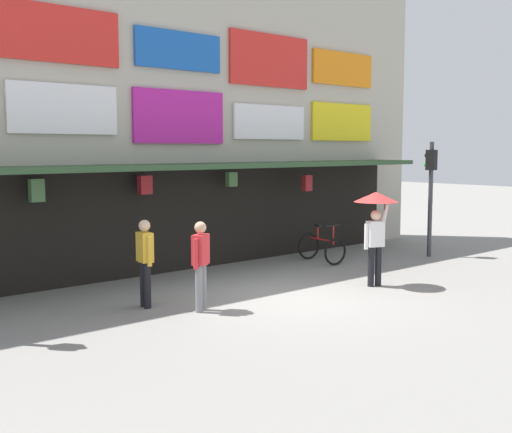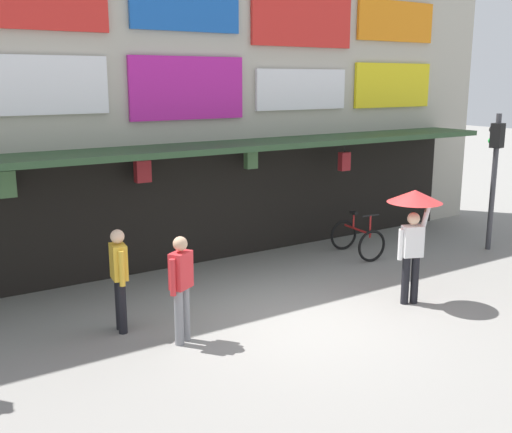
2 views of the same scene
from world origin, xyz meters
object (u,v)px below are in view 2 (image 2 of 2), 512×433
object	(u,v)px
bicycle_parked	(357,239)
pedestrian_with_umbrella	(414,215)
pedestrian_in_yellow	(181,284)
traffic_light_far	(495,160)
pedestrian_in_purple	(119,275)

from	to	relation	value
bicycle_parked	pedestrian_with_umbrella	distance (m)	3.35
bicycle_parked	pedestrian_in_yellow	world-z (taller)	pedestrian_in_yellow
traffic_light_far	pedestrian_in_yellow	world-z (taller)	traffic_light_far
traffic_light_far	pedestrian_in_yellow	xyz separation A→B (m)	(-8.47, -0.78, -1.19)
pedestrian_with_umbrella	pedestrian_in_purple	bearing A→B (deg)	160.97
traffic_light_far	pedestrian_with_umbrella	world-z (taller)	traffic_light_far
bicycle_parked	pedestrian_with_umbrella	size ratio (longest dim) A/B	0.60
traffic_light_far	pedestrian_in_purple	size ratio (longest dim) A/B	1.90
pedestrian_in_purple	pedestrian_with_umbrella	xyz separation A→B (m)	(4.80, -1.66, 0.69)
pedestrian_in_yellow	pedestrian_with_umbrella	size ratio (longest dim) A/B	0.81
bicycle_parked	pedestrian_with_umbrella	xyz separation A→B (m)	(-1.32, -2.82, 1.25)
traffic_light_far	pedestrian_with_umbrella	bearing A→B (deg)	-160.63
bicycle_parked	pedestrian_in_purple	xyz separation A→B (m)	(-6.12, -1.16, 0.55)
traffic_light_far	bicycle_parked	bearing A→B (deg)	156.30
traffic_light_far	bicycle_parked	size ratio (longest dim) A/B	2.57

